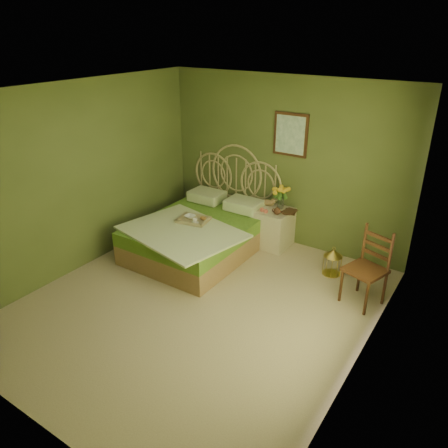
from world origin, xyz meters
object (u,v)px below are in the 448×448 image
Objects in this scene: bed at (201,231)px; nightstand at (273,224)px; chair at (368,262)px; birdcage at (332,262)px.

bed is 1.14m from nightstand.
chair is 2.56× the size of birdcage.
chair is (2.54, 0.04, 0.23)m from bed.
nightstand is (0.85, 0.76, 0.05)m from bed.
birdcage is at bearing 164.70° from chair.
chair is at bearing 0.98° from bed.
bed is 6.05× the size of birdcage.
birdcage is (1.97, 0.42, -0.13)m from bed.
chair is at bearing -33.57° from birdcage.
bed is at bearing -137.90° from nightstand.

